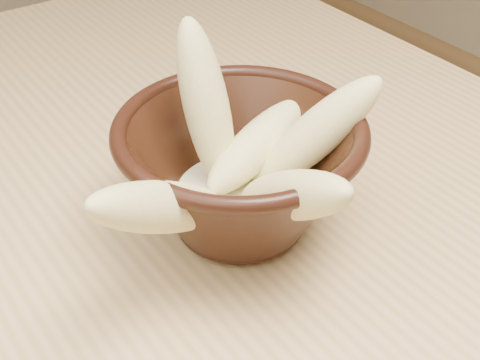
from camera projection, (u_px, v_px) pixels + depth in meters
name	position (u px, v px, depth m)	size (l,w,h in m)	color
bowl	(240.00, 171.00, 0.51)	(0.19, 0.19, 0.10)	black
milk_puddle	(240.00, 197.00, 0.52)	(0.11, 0.11, 0.01)	#F0E6C1
banana_upright	(206.00, 106.00, 0.50)	(0.03, 0.03, 0.13)	#CFBF7A
banana_left	(165.00, 207.00, 0.44)	(0.03, 0.03, 0.16)	#CFBF7A
banana_right	(315.00, 135.00, 0.50)	(0.03, 0.03, 0.13)	#CFBF7A
banana_across	(258.00, 144.00, 0.52)	(0.03, 0.03, 0.12)	#CFBF7A
banana_front	(291.00, 195.00, 0.45)	(0.03, 0.03, 0.14)	#CFBF7A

